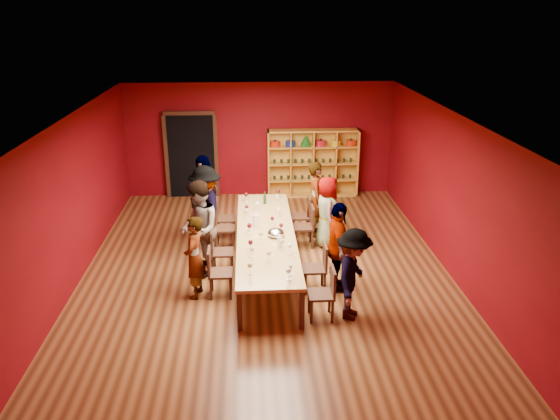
# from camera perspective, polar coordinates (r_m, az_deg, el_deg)

# --- Properties ---
(room_shell) EXTENTS (7.10, 9.10, 3.04)m
(room_shell) POSITION_cam_1_polar(r_m,az_deg,el_deg) (10.19, -1.54, 1.51)
(room_shell) COLOR #542C16
(room_shell) RESTS_ON ground
(tasting_table) EXTENTS (1.10, 4.50, 0.75)m
(tasting_table) POSITION_cam_1_polar(r_m,az_deg,el_deg) (10.48, -1.50, -2.63)
(tasting_table) COLOR #AF8748
(tasting_table) RESTS_ON ground
(doorway) EXTENTS (1.40, 0.17, 2.30)m
(doorway) POSITION_cam_1_polar(r_m,az_deg,el_deg) (14.62, -9.23, 5.66)
(doorway) COLOR black
(doorway) RESTS_ON ground
(shelving_unit) EXTENTS (2.40, 0.40, 1.80)m
(shelving_unit) POSITION_cam_1_polar(r_m,az_deg,el_deg) (14.56, 3.42, 5.26)
(shelving_unit) COLOR gold
(shelving_unit) RESTS_ON ground
(chair_person_left_1) EXTENTS (0.42, 0.42, 0.89)m
(chair_person_left_1) POSITION_cam_1_polar(r_m,az_deg,el_deg) (9.66, -6.71, -6.24)
(chair_person_left_1) COLOR black
(chair_person_left_1) RESTS_ON ground
(person_left_1) EXTENTS (0.48, 0.60, 1.50)m
(person_left_1) POSITION_cam_1_polar(r_m,az_deg,el_deg) (9.58, -8.94, -4.92)
(person_left_1) COLOR #D08B8C
(person_left_1) RESTS_ON ground
(chair_person_left_2) EXTENTS (0.42, 0.42, 0.89)m
(chair_person_left_2) POSITION_cam_1_polar(r_m,az_deg,el_deg) (10.43, -6.47, -4.10)
(chair_person_left_2) COLOR black
(chair_person_left_2) RESTS_ON ground
(person_left_2) EXTENTS (0.63, 0.96, 1.84)m
(person_left_2) POSITION_cam_1_polar(r_m,az_deg,el_deg) (10.29, -8.45, -1.97)
(person_left_2) COLOR #121A33
(person_left_2) RESTS_ON ground
(chair_person_left_3) EXTENTS (0.42, 0.42, 0.89)m
(chair_person_left_3) POSITION_cam_1_polar(r_m,az_deg,el_deg) (11.52, -6.19, -1.64)
(chair_person_left_3) COLOR black
(chair_person_left_3) RESTS_ON ground
(person_left_3) EXTENTS (0.74, 1.24, 1.79)m
(person_left_3) POSITION_cam_1_polar(r_m,az_deg,el_deg) (11.39, -7.74, 0.20)
(person_left_3) COLOR #505055
(person_left_3) RESTS_ON ground
(chair_person_left_4) EXTENTS (0.42, 0.42, 0.89)m
(chair_person_left_4) POSITION_cam_1_polar(r_m,az_deg,el_deg) (12.03, -6.08, -0.64)
(chair_person_left_4) COLOR black
(chair_person_left_4) RESTS_ON ground
(person_left_4) EXTENTS (0.85, 1.21, 1.88)m
(person_left_4) POSITION_cam_1_polar(r_m,az_deg,el_deg) (11.90, -7.82, 1.33)
(person_left_4) COLOR #4E4E53
(person_left_4) RESTS_ON ground
(chair_person_right_0) EXTENTS (0.42, 0.42, 0.89)m
(chair_person_right_0) POSITION_cam_1_polar(r_m,az_deg,el_deg) (8.97, 4.82, -8.42)
(chair_person_right_0) COLOR black
(chair_person_right_0) RESTS_ON ground
(person_right_0) EXTENTS (0.76, 1.09, 1.56)m
(person_right_0) POSITION_cam_1_polar(r_m,az_deg,el_deg) (8.90, 7.66, -6.70)
(person_right_0) COLOR #47484C
(person_right_0) RESTS_ON ground
(chair_person_right_1) EXTENTS (0.42, 0.42, 0.89)m
(chair_person_right_1) POSITION_cam_1_polar(r_m,az_deg,el_deg) (9.78, 4.07, -5.78)
(chair_person_right_1) COLOR black
(chair_person_right_1) RESTS_ON ground
(person_right_1) EXTENTS (0.46, 0.98, 1.67)m
(person_right_1) POSITION_cam_1_polar(r_m,az_deg,el_deg) (9.68, 6.05, -3.92)
(person_right_1) COLOR #151D3C
(person_right_1) RESTS_ON ground
(chair_person_right_3) EXTENTS (0.42, 0.42, 0.89)m
(chair_person_right_3) POSITION_cam_1_polar(r_m,az_deg,el_deg) (11.54, 2.86, -1.49)
(chair_person_right_3) COLOR black
(chair_person_right_3) RESTS_ON ground
(person_right_3) EXTENTS (0.42, 0.76, 1.53)m
(person_right_3) POSITION_cam_1_polar(r_m,az_deg,el_deg) (11.50, 4.96, -0.19)
(person_right_3) COLOR #121733
(person_right_3) RESTS_ON ground
(chair_person_right_4) EXTENTS (0.42, 0.42, 0.89)m
(chair_person_right_4) POSITION_cam_1_polar(r_m,az_deg,el_deg) (12.12, 2.55, -0.38)
(chair_person_right_4) COLOR black
(chair_person_right_4) RESTS_ON ground
(person_right_4) EXTENTS (0.50, 0.65, 1.68)m
(person_right_4) POSITION_cam_1_polar(r_m,az_deg,el_deg) (12.03, 3.81, 1.18)
(person_right_4) COLOR #121532
(person_right_4) RESTS_ON ground
(wine_glass_0) EXTENTS (0.08, 0.08, 0.19)m
(wine_glass_0) POSITION_cam_1_polar(r_m,az_deg,el_deg) (9.73, 0.25, -3.33)
(wine_glass_0) COLOR white
(wine_glass_0) RESTS_ON tasting_table
(wine_glass_1) EXTENTS (0.08, 0.08, 0.19)m
(wine_glass_1) POSITION_cam_1_polar(r_m,az_deg,el_deg) (12.11, -3.58, 1.56)
(wine_glass_1) COLOR white
(wine_glass_1) RESTS_ON tasting_table
(wine_glass_2) EXTENTS (0.08, 0.08, 0.19)m
(wine_glass_2) POSITION_cam_1_polar(r_m,az_deg,el_deg) (10.75, -0.81, -0.94)
(wine_glass_2) COLOR white
(wine_glass_2) RESTS_ON tasting_table
(wine_glass_3) EXTENTS (0.09, 0.09, 0.22)m
(wine_glass_3) POSITION_cam_1_polar(r_m,az_deg,el_deg) (8.65, 0.89, -6.39)
(wine_glass_3) COLOR white
(wine_glass_3) RESTS_ON tasting_table
(wine_glass_4) EXTENTS (0.08, 0.08, 0.19)m
(wine_glass_4) POSITION_cam_1_polar(r_m,az_deg,el_deg) (10.41, 0.12, -1.66)
(wine_glass_4) COLOR white
(wine_glass_4) RESTS_ON tasting_table
(wine_glass_5) EXTENTS (0.08, 0.08, 0.19)m
(wine_glass_5) POSITION_cam_1_polar(r_m,az_deg,el_deg) (11.56, -2.36, 0.64)
(wine_glass_5) COLOR white
(wine_glass_5) RESTS_ON tasting_table
(wine_glass_6) EXTENTS (0.09, 0.09, 0.21)m
(wine_glass_6) POSITION_cam_1_polar(r_m,az_deg,el_deg) (9.65, -3.10, -3.45)
(wine_glass_6) COLOR white
(wine_glass_6) RESTS_ON tasting_table
(wine_glass_7) EXTENTS (0.08, 0.08, 0.21)m
(wine_glass_7) POSITION_cam_1_polar(r_m,az_deg,el_deg) (10.01, -2.01, -2.53)
(wine_glass_7) COLOR white
(wine_glass_7) RESTS_ON tasting_table
(wine_glass_8) EXTENTS (0.09, 0.09, 0.22)m
(wine_glass_8) POSITION_cam_1_polar(r_m,az_deg,el_deg) (8.84, -3.16, -5.83)
(wine_glass_8) COLOR white
(wine_glass_8) RESTS_ON tasting_table
(wine_glass_9) EXTENTS (0.07, 0.07, 0.18)m
(wine_glass_9) POSITION_cam_1_polar(r_m,az_deg,el_deg) (10.53, -3.09, -1.47)
(wine_glass_9) COLOR white
(wine_glass_9) RESTS_ON tasting_table
(wine_glass_10) EXTENTS (0.08, 0.08, 0.20)m
(wine_glass_10) POSITION_cam_1_polar(r_m,az_deg,el_deg) (9.53, 0.97, -3.79)
(wine_glass_10) COLOR white
(wine_glass_10) RESTS_ON tasting_table
(wine_glass_11) EXTENTS (0.07, 0.07, 0.18)m
(wine_glass_11) POSITION_cam_1_polar(r_m,az_deg,el_deg) (11.99, -0.29, 1.37)
(wine_glass_11) COLOR white
(wine_glass_11) RESTS_ON tasting_table
(wine_glass_12) EXTENTS (0.09, 0.09, 0.21)m
(wine_glass_12) POSITION_cam_1_polar(r_m,az_deg,el_deg) (10.37, -3.23, -1.70)
(wine_glass_12) COLOR white
(wine_glass_12) RESTS_ON tasting_table
(wine_glass_13) EXTENTS (0.08, 0.08, 0.20)m
(wine_glass_13) POSITION_cam_1_polar(r_m,az_deg,el_deg) (9.26, -1.19, -4.57)
(wine_glass_13) COLOR white
(wine_glass_13) RESTS_ON tasting_table
(wine_glass_14) EXTENTS (0.08, 0.08, 0.19)m
(wine_glass_14) POSITION_cam_1_polar(r_m,az_deg,el_deg) (11.39, -3.50, 0.29)
(wine_glass_14) COLOR white
(wine_glass_14) RESTS_ON tasting_table
(wine_glass_15) EXTENTS (0.08, 0.08, 0.19)m
(wine_glass_15) POSITION_cam_1_polar(r_m,az_deg,el_deg) (8.80, 1.04, -6.04)
(wine_glass_15) COLOR white
(wine_glass_15) RESTS_ON tasting_table
(wine_glass_16) EXTENTS (0.07, 0.07, 0.18)m
(wine_glass_16) POSITION_cam_1_polar(r_m,az_deg,el_deg) (11.19, -0.17, -0.06)
(wine_glass_16) COLOR white
(wine_glass_16) RESTS_ON tasting_table
(wine_glass_17) EXTENTS (0.08, 0.08, 0.21)m
(wine_glass_17) POSITION_cam_1_polar(r_m,az_deg,el_deg) (12.27, -0.19, 1.93)
(wine_glass_17) COLOR white
(wine_glass_17) RESTS_ON tasting_table
(wine_glass_18) EXTENTS (0.08, 0.08, 0.20)m
(wine_glass_18) POSITION_cam_1_polar(r_m,az_deg,el_deg) (9.43, -2.93, -4.14)
(wine_glass_18) COLOR white
(wine_glass_18) RESTS_ON tasting_table
(wine_glass_19) EXTENTS (0.08, 0.08, 0.19)m
(wine_glass_19) POSITION_cam_1_polar(r_m,az_deg,el_deg) (11.26, -0.20, 0.09)
(wine_glass_19) COLOR white
(wine_glass_19) RESTS_ON tasting_table
(wine_glass_20) EXTENTS (0.09, 0.09, 0.21)m
(wine_glass_20) POSITION_cam_1_polar(r_m,az_deg,el_deg) (12.08, -3.57, 1.59)
(wine_glass_20) COLOR white
(wine_glass_20) RESTS_ON tasting_table
(wine_glass_21) EXTENTS (0.09, 0.09, 0.22)m
(wine_glass_21) POSITION_cam_1_polar(r_m,az_deg,el_deg) (11.08, -3.50, -0.16)
(wine_glass_21) COLOR white
(wine_glass_21) RESTS_ON tasting_table
(spittoon_bowl) EXTENTS (0.32, 0.32, 0.17)m
(spittoon_bowl) POSITION_cam_1_polar(r_m,az_deg,el_deg) (10.25, -0.44, -2.42)
(spittoon_bowl) COLOR silver
(spittoon_bowl) RESTS_ON tasting_table
(carafe_a) EXTENTS (0.14, 0.14, 0.28)m
(carafe_a) POSITION_cam_1_polar(r_m,az_deg,el_deg) (10.71, -2.54, -1.09)
(carafe_a) COLOR white
(carafe_a) RESTS_ON tasting_table
(carafe_b) EXTENTS (0.11, 0.11, 0.25)m
(carafe_b) POSITION_cam_1_polar(r_m,az_deg,el_deg) (9.77, -0.04, -3.36)
(carafe_b) COLOR white
(carafe_b) RESTS_ON tasting_table
(wine_bottle) EXTENTS (0.08, 0.08, 0.28)m
(wine_bottle) POSITION_cam_1_polar(r_m,az_deg,el_deg) (11.94, -1.60, 1.15)
(wine_bottle) COLOR #133417
(wine_bottle) RESTS_ON tasting_table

